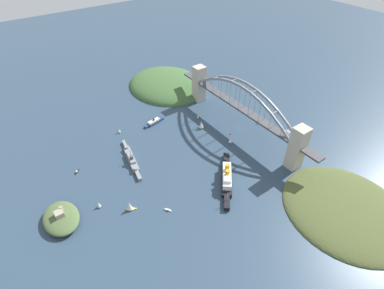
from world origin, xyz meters
TOP-DOWN VIEW (x-y plane):
  - ground_plane at (0.00, 0.00)m, footprint 1400.00×1400.00m
  - harbor_arch_bridge at (-0.00, -0.00)m, footprint 248.83×16.38m
  - headland_west_shore at (-169.61, 5.42)m, footprint 130.43×119.67m
  - headland_east_shore at (158.53, 15.37)m, footprint 141.73×121.65m
  - ocean_liner at (-66.37, 78.89)m, footprint 68.82×59.53m
  - naval_cruiser at (25.20, 150.73)m, footprint 75.00×18.35m
  - harbor_ferry_steamer at (77.14, 89.83)m, footprint 11.44×33.00m
  - fort_island_mid_harbor at (-14.44, 245.41)m, footprint 45.42×33.22m
  - seaplane_taxiing_near_bridge at (-46.85, -45.64)m, footprint 10.79×9.20m
  - seaplane_second_in_formation at (-6.99, -33.64)m, footprint 7.28×11.70m
  - small_boat_0 at (29.45, 42.66)m, footprint 7.10×10.87m
  - small_boat_1 at (-40.40, 184.89)m, footprint 7.90×10.17m
  - small_boat_2 at (85.43, 139.01)m, footprint 4.68×6.73m
  - small_boat_3 at (-17.67, 30.90)m, footprint 9.14×5.32m
  - small_boat_4 at (-19.27, 209.20)m, footprint 6.78×4.92m
  - small_boat_5 at (-63.60, 154.24)m, footprint 7.02×5.33m
  - small_boat_6 at (51.87, 31.84)m, footprint 4.12×6.38m
  - small_boat_7 at (43.87, 210.98)m, footprint 6.46×6.77m
  - channel_marker_buoy at (-4.28, 18.76)m, footprint 2.20×2.20m

SIDE VIEW (x-z plane):
  - ground_plane at x=0.00m, z-range 0.00..0.00m
  - headland_west_shore at x=-169.61m, z-range -8.49..8.49m
  - headland_east_shore at x=158.53m, z-range -15.83..15.83m
  - small_boat_5 at x=-63.60m, z-range -0.27..1.85m
  - small_boat_7 at x=43.87m, z-range -0.32..1.95m
  - channel_marker_buoy at x=-4.28m, z-range -0.26..2.49m
  - seaplane_second_in_formation at x=-6.99m, z-range -0.48..4.39m
  - seaplane_taxiing_near_bridge at x=-46.85m, z-range -0.35..4.55m
  - harbor_ferry_steamer at x=77.14m, z-range -1.53..6.28m
  - naval_cruiser at x=25.20m, z-range -5.39..10.98m
  - small_boat_6 at x=51.87m, z-range -0.22..6.20m
  - small_boat_2 at x=85.43m, z-range -0.28..6.77m
  - small_boat_4 at x=-19.27m, z-range -0.22..7.71m
  - small_boat_3 at x=-17.67m, z-range -0.34..8.19m
  - fort_island_mid_harbor at x=-14.44m, z-range -2.52..11.97m
  - ocean_liner at x=-66.37m, z-range -3.71..14.40m
  - small_boat_1 at x=-40.40m, z-range -0.51..11.71m
  - small_boat_0 at x=29.45m, z-range -0.41..11.87m
  - harbor_arch_bridge at x=0.00m, z-range -3.63..64.00m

